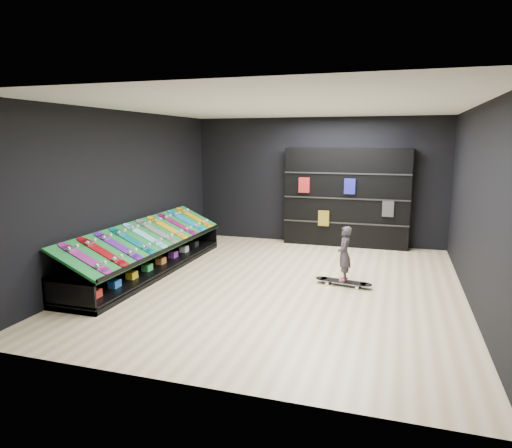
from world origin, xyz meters
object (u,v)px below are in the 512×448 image
(floor_skateboard, at_px, (343,283))
(display_rack, at_px, (150,259))
(child, at_px, (344,265))
(back_shelving, at_px, (346,198))

(floor_skateboard, bearing_deg, display_rack, -166.68)
(display_rack, height_order, child, child)
(back_shelving, xyz_separation_m, child, (0.34, -3.09, -0.77))
(display_rack, xyz_separation_m, back_shelving, (3.28, 3.32, 0.90))
(display_rack, distance_m, back_shelving, 4.75)
(back_shelving, bearing_deg, child, -83.78)
(floor_skateboard, distance_m, child, 0.33)
(display_rack, distance_m, floor_skateboard, 3.62)
(display_rack, xyz_separation_m, child, (3.61, 0.23, 0.13))
(floor_skateboard, relative_size, child, 1.72)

